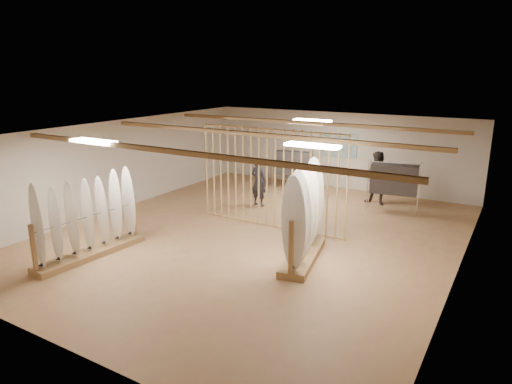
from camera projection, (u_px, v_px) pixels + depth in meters
The scene contains 16 objects.
floor at pixel (256, 235), 12.28m from camera, with size 12.00×12.00×0.00m, color #A67950.
ceiling at pixel (256, 131), 11.54m from camera, with size 12.00×12.00×0.00m, color gray.
wall_back at pixel (339, 151), 16.89m from camera, with size 12.00×12.00×0.00m, color beige.
wall_front at pixel (54, 268), 6.93m from camera, with size 12.00×12.00×0.00m, color beige.
wall_left at pixel (120, 165), 14.38m from camera, with size 12.00×12.00×0.00m, color beige.
wall_right at pixel (463, 215), 9.44m from camera, with size 12.00×12.00×0.00m, color beige.
ceiling_slats at pixel (256, 134), 11.57m from camera, with size 9.50×6.12×0.10m, color olive.
light_panels at pixel (256, 133), 11.56m from camera, with size 1.20×0.35×0.06m, color white.
bamboo_partition at pixel (271, 179), 12.57m from camera, with size 4.45×0.05×2.78m.
poster at pixel (339, 145), 16.82m from camera, with size 1.40×0.03×0.90m, color teal.
rack_left at pixel (89, 229), 10.71m from camera, with size 0.75×2.86×1.97m.
rack_right at pixel (304, 230), 10.46m from camera, with size 1.07×2.40×2.22m.
clothing_rack_a at pixel (293, 163), 16.72m from camera, with size 1.39×0.59×1.51m.
clothing_rack_b at pixel (394, 180), 13.97m from camera, with size 1.49×0.59×1.61m.
shopper_a at pixel (259, 179), 14.68m from camera, with size 0.66×0.45×1.80m, color #26262D.
shopper_b at pixel (378, 175), 14.81m from camera, with size 0.96×0.75×1.99m, color #302A25.
Camera 1 is at (5.91, -9.92, 4.32)m, focal length 32.00 mm.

